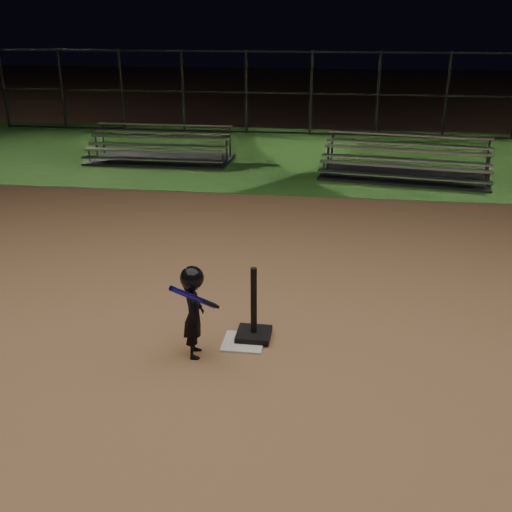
{
  "coord_description": "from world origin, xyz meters",
  "views": [
    {
      "loc": [
        0.95,
        -5.73,
        3.35
      ],
      "look_at": [
        0.0,
        1.0,
        0.65
      ],
      "focal_mm": 41.89,
      "sensor_mm": 36.0,
      "label": 1
    }
  ],
  "objects_px": {
    "batting_tee": "(254,324)",
    "child_batter": "(193,309)",
    "home_plate": "(243,342)",
    "bleacher_right": "(404,170)",
    "bleacher_left": "(161,154)"
  },
  "relations": [
    {
      "from": "batting_tee",
      "to": "child_batter",
      "type": "bearing_deg",
      "value": -142.49
    },
    {
      "from": "home_plate",
      "to": "bleacher_right",
      "type": "distance_m",
      "value": 8.24
    },
    {
      "from": "home_plate",
      "to": "batting_tee",
      "type": "distance_m",
      "value": 0.23
    },
    {
      "from": "bleacher_left",
      "to": "bleacher_right",
      "type": "relative_size",
      "value": 0.9
    },
    {
      "from": "bleacher_left",
      "to": "child_batter",
      "type": "bearing_deg",
      "value": -71.31
    },
    {
      "from": "home_plate",
      "to": "batting_tee",
      "type": "xyz_separation_m",
      "value": [
        0.1,
        0.12,
        0.17
      ]
    },
    {
      "from": "batting_tee",
      "to": "bleacher_left",
      "type": "distance_m",
      "value": 9.37
    },
    {
      "from": "home_plate",
      "to": "bleacher_left",
      "type": "height_order",
      "value": "bleacher_left"
    },
    {
      "from": "bleacher_left",
      "to": "bleacher_right",
      "type": "height_order",
      "value": "bleacher_right"
    },
    {
      "from": "home_plate",
      "to": "batting_tee",
      "type": "bearing_deg",
      "value": 51.67
    },
    {
      "from": "child_batter",
      "to": "bleacher_left",
      "type": "relative_size",
      "value": 0.29
    },
    {
      "from": "batting_tee",
      "to": "bleacher_right",
      "type": "distance_m",
      "value": 8.09
    },
    {
      "from": "bleacher_right",
      "to": "bleacher_left",
      "type": "bearing_deg",
      "value": -179.65
    },
    {
      "from": "batting_tee",
      "to": "bleacher_left",
      "type": "height_order",
      "value": "bleacher_left"
    },
    {
      "from": "child_batter",
      "to": "bleacher_left",
      "type": "distance_m",
      "value": 9.59
    }
  ]
}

